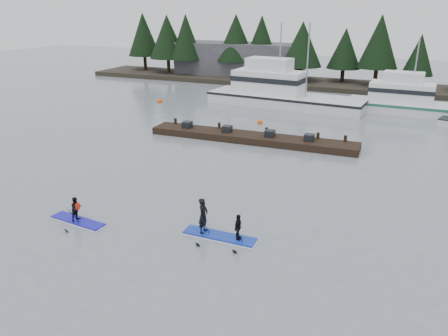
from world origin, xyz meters
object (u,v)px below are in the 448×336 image
at_px(fishing_boat_medium, 412,108).
at_px(paddleboard_duo, 217,225).
at_px(paddleboard_solo, 77,214).
at_px(floating_dock, 251,138).
at_px(fishing_boat_large, 281,99).

relative_size(fishing_boat_medium, paddleboard_duo, 3.89).
bearing_deg(paddleboard_solo, fishing_boat_medium, 71.03).
bearing_deg(fishing_boat_medium, floating_dock, -124.58).
bearing_deg(paddleboard_duo, fishing_boat_medium, 75.42).
bearing_deg(paddleboard_duo, paddleboard_solo, -169.33).
distance_m(fishing_boat_medium, paddleboard_duo, 30.75).
height_order(fishing_boat_large, floating_dock, fishing_boat_large).
bearing_deg(fishing_boat_medium, paddleboard_solo, -112.56).
bearing_deg(floating_dock, paddleboard_duo, -77.26).
height_order(fishing_boat_medium, paddleboard_duo, fishing_boat_medium).
xyz_separation_m(fishing_boat_medium, floating_dock, (-11.28, -15.06, -0.28)).
distance_m(fishing_boat_large, floating_dock, 13.61).
relative_size(fishing_boat_medium, floating_dock, 0.81).
height_order(paddleboard_solo, paddleboard_duo, paddleboard_duo).
bearing_deg(paddleboard_solo, paddleboard_duo, 16.87).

